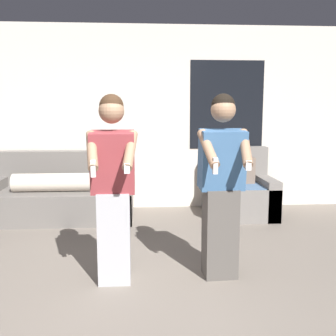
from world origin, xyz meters
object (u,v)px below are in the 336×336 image
at_px(armchair, 241,193).
at_px(person_right, 221,186).
at_px(person_left, 113,188).
at_px(couch, 59,196).

height_order(armchair, person_right, person_right).
relative_size(armchair, person_right, 0.58).
xyz_separation_m(person_left, person_right, (0.93, 0.05, -0.00)).
bearing_deg(person_left, person_right, 3.18).
distance_m(person_left, person_right, 0.93).
distance_m(armchair, person_right, 2.20).
bearing_deg(person_right, person_left, -176.82).
bearing_deg(couch, person_right, -48.51).
distance_m(couch, armchair, 2.54).
bearing_deg(armchair, person_right, -109.26).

